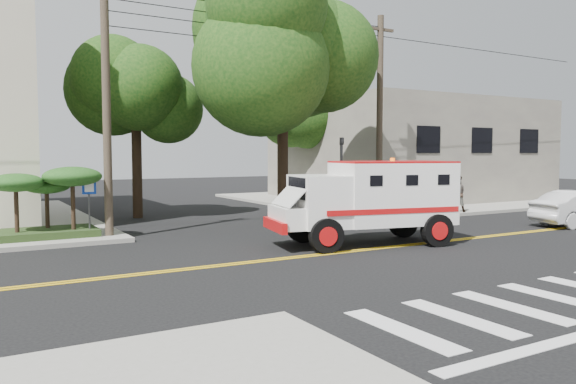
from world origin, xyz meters
TOP-DOWN VIEW (x-y plane):
  - ground at (0.00, 0.00)m, footprint 100.00×100.00m
  - sidewalk_ne at (13.50, 13.50)m, footprint 17.00×17.00m
  - building_right at (15.00, 14.00)m, footprint 14.00×12.00m
  - utility_pole_left at (-5.60, 6.00)m, footprint 0.28×0.28m
  - utility_pole_right at (6.30, 6.20)m, footprint 0.28×0.28m
  - tree_main at (1.94, 6.21)m, footprint 6.08×5.70m
  - tree_left at (-2.68, 11.79)m, footprint 4.48×4.20m
  - tree_right at (8.84, 15.77)m, footprint 4.80×4.50m
  - traffic_signal at (3.80, 5.60)m, footprint 0.15×0.18m
  - accessibility_sign at (-6.20, 6.17)m, footprint 0.45×0.10m
  - palm_planter at (-7.44, 6.62)m, footprint 3.52×2.63m
  - armored_truck at (1.50, 0.75)m, footprint 6.23×3.36m
  - pedestrian_a at (6.08, 5.55)m, footprint 0.74×0.69m
  - pedestrian_b at (10.49, 5.50)m, footprint 1.08×1.06m

SIDE VIEW (x-z plane):
  - ground at x=0.00m, z-range 0.00..0.00m
  - sidewalk_ne at x=13.50m, z-range 0.00..0.15m
  - pedestrian_a at x=6.08m, z-range 0.15..1.84m
  - pedestrian_b at x=10.49m, z-range 0.15..1.91m
  - accessibility_sign at x=-6.20m, z-range 0.35..2.38m
  - armored_truck at x=1.50m, z-range 0.19..2.88m
  - palm_planter at x=-7.44m, z-range 0.47..2.82m
  - traffic_signal at x=3.80m, z-range 0.43..4.03m
  - building_right at x=15.00m, z-range 0.15..6.15m
  - utility_pole_left at x=-5.60m, z-range 0.00..9.00m
  - utility_pole_right at x=6.30m, z-range 0.00..9.00m
  - tree_left at x=-2.68m, z-range 1.88..9.58m
  - tree_right at x=8.84m, z-range 1.99..10.19m
  - tree_main at x=1.94m, z-range 2.27..12.12m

